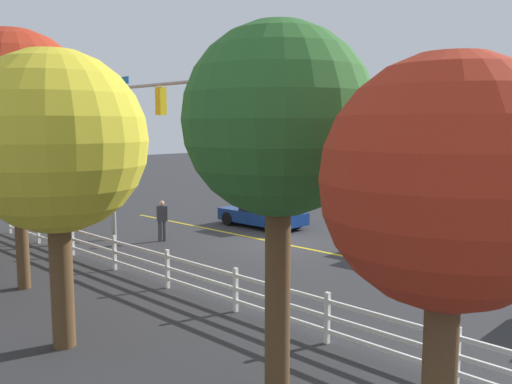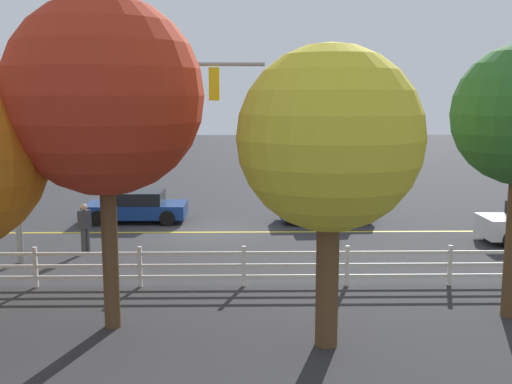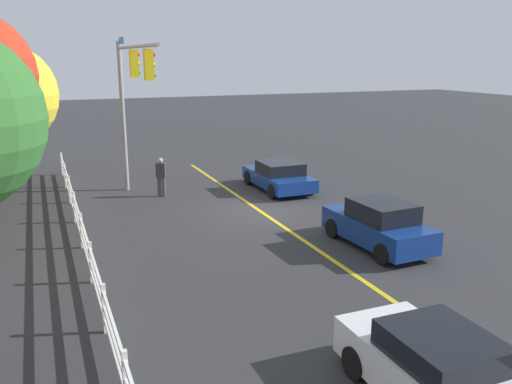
% 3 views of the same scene
% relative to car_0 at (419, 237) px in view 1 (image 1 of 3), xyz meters
% --- Properties ---
extents(ground_plane, '(120.00, 120.00, 0.00)m').
position_rel_car_0_xyz_m(ground_plane, '(5.03, 1.90, -0.73)').
color(ground_plane, '#2D2D30').
extents(lane_center_stripe, '(28.00, 0.16, 0.01)m').
position_rel_car_0_xyz_m(lane_center_stripe, '(1.03, 1.90, -0.73)').
color(lane_center_stripe, gold).
rests_on(lane_center_stripe, ground_plane).
extents(signal_assembly, '(7.89, 0.38, 6.65)m').
position_rel_car_0_xyz_m(signal_assembly, '(8.14, 6.15, 3.98)').
color(signal_assembly, gray).
rests_on(signal_assembly, ground_plane).
extents(car_0, '(3.98, 1.95, 1.53)m').
position_rel_car_0_xyz_m(car_0, '(0.00, 0.00, 0.00)').
color(car_0, navy).
rests_on(car_0, ground_plane).
extents(car_1, '(4.20, 2.02, 1.31)m').
position_rel_car_0_xyz_m(car_1, '(8.01, -0.21, -0.10)').
color(car_1, navy).
rests_on(car_1, ground_plane).
extents(pedestrian, '(0.40, 0.47, 1.69)m').
position_rel_car_0_xyz_m(pedestrian, '(8.86, 4.96, 0.20)').
color(pedestrian, '#3F3F42').
rests_on(pedestrian, ground_plane).
extents(white_rail_fence, '(26.10, 0.10, 1.15)m').
position_rel_car_0_xyz_m(white_rail_fence, '(2.03, 8.70, -0.13)').
color(white_rail_fence, white).
rests_on(white_rail_fence, ground_plane).
extents(tree_0, '(3.82, 3.82, 6.33)m').
position_rel_car_0_xyz_m(tree_0, '(1.70, 12.77, 3.65)').
color(tree_0, brown).
rests_on(tree_0, ground_plane).
extents(tree_1, '(4.37, 4.37, 7.46)m').
position_rel_car_0_xyz_m(tree_1, '(6.49, 11.65, 4.52)').
color(tree_1, brown).
rests_on(tree_1, ground_plane).
extents(tree_3, '(3.27, 3.27, 6.48)m').
position_rel_car_0_xyz_m(tree_3, '(-2.99, 11.11, 4.05)').
color(tree_3, brown).
rests_on(tree_3, ground_plane).
extents(tree_4, '(2.84, 2.84, 5.55)m').
position_rel_car_0_xyz_m(tree_4, '(-6.45, 12.22, 3.35)').
color(tree_4, brown).
rests_on(tree_4, ground_plane).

